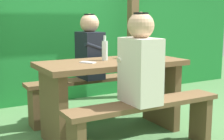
{
  "coord_description": "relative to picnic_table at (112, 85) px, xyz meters",
  "views": [
    {
      "loc": [
        -1.46,
        -2.58,
        1.15
      ],
      "look_at": [
        0.0,
        0.0,
        0.65
      ],
      "focal_mm": 50.17,
      "sensor_mm": 36.0,
      "label": 1
    }
  ],
  "objects": [
    {
      "name": "bottle_left",
      "position": [
        -0.04,
        0.07,
        0.34
      ],
      "size": [
        0.06,
        0.06,
        0.24
      ],
      "color": "silver",
      "rests_on": "picnic_table"
    },
    {
      "name": "pergola_post_right",
      "position": [
        1.0,
        1.16,
        0.61
      ],
      "size": [
        0.12,
        0.12,
        2.23
      ],
      "primitive_type": "cube",
      "color": "brown",
      "rests_on": "ground_plane"
    },
    {
      "name": "hedge_backdrop",
      "position": [
        0.0,
        1.85,
        0.42
      ],
      "size": [
        6.4,
        0.78,
        1.84
      ],
      "primitive_type": "cube",
      "color": "#1F7C32",
      "rests_on": "ground_plane"
    },
    {
      "name": "ground_plane",
      "position": [
        0.0,
        0.0,
        -0.5
      ],
      "size": [
        12.0,
        12.0,
        0.0
      ],
      "primitive_type": "plane",
      "color": "#487342"
    },
    {
      "name": "bench_far",
      "position": [
        0.0,
        0.57,
        -0.17
      ],
      "size": [
        1.4,
        0.24,
        0.47
      ],
      "color": "brown",
      "rests_on": "ground_plane"
    },
    {
      "name": "bench_near",
      "position": [
        0.0,
        -0.57,
        -0.17
      ],
      "size": [
        1.4,
        0.24,
        0.47
      ],
      "color": "brown",
      "rests_on": "ground_plane"
    },
    {
      "name": "person_white_shirt",
      "position": [
        -0.06,
        -0.56,
        0.3
      ],
      "size": [
        0.25,
        0.35,
        0.72
      ],
      "color": "silver",
      "rests_on": "bench_near"
    },
    {
      "name": "person_black_coat",
      "position": [
        0.03,
        0.56,
        0.3
      ],
      "size": [
        0.25,
        0.35,
        0.72
      ],
      "color": "black",
      "rests_on": "bench_far"
    },
    {
      "name": "drinking_glass",
      "position": [
        0.18,
        0.11,
        0.28
      ],
      "size": [
        0.07,
        0.07,
        0.1
      ],
      "primitive_type": "cylinder",
      "color": "silver",
      "rests_on": "picnic_table"
    },
    {
      "name": "picnic_table",
      "position": [
        0.0,
        0.0,
        0.0
      ],
      "size": [
        1.4,
        0.64,
        0.74
      ],
      "color": "brown",
      "rests_on": "ground_plane"
    },
    {
      "name": "cell_phone",
      "position": [
        -0.26,
        -0.01,
        0.24
      ],
      "size": [
        0.14,
        0.16,
        0.01
      ],
      "primitive_type": "cube",
      "rotation": [
        0.0,
        0.0,
        0.59
      ],
      "color": "silver",
      "rests_on": "picnic_table"
    }
  ]
}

